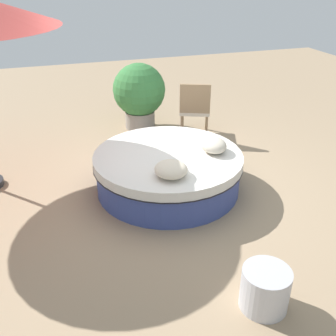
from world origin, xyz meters
TOP-DOWN VIEW (x-y plane):
  - ground_plane at (0.00, 0.00)m, footprint 16.00×16.00m
  - round_bed at (0.00, 0.00)m, footprint 2.01×2.01m
  - throw_pillow_0 at (-0.58, 0.15)m, footprint 0.41×0.40m
  - throw_pillow_1 at (-0.11, -0.60)m, footprint 0.42×0.34m
  - patio_chair at (1.62, -1.01)m, footprint 0.66×0.67m
  - planter at (2.32, -0.19)m, footprint 0.96×0.96m
  - side_table at (-2.26, -0.18)m, footprint 0.44×0.44m

SIDE VIEW (x-z plane):
  - ground_plane at x=0.00m, z-range 0.00..0.00m
  - side_table at x=-2.26m, z-range 0.00..0.40m
  - round_bed at x=0.00m, z-range 0.01..0.53m
  - patio_chair at x=1.62m, z-range 0.07..1.05m
  - throw_pillow_0 at x=-0.58m, z-range 0.52..0.71m
  - throw_pillow_1 at x=-0.11m, z-range 0.52..0.72m
  - planter at x=2.32m, z-range 0.07..1.27m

